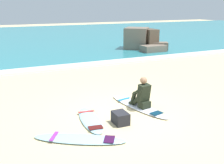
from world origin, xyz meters
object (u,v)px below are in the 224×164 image
surfer_seated (142,95)px  surfboard_spare_near (90,120)px  beach_bag (120,118)px  surfboard_main (138,106)px  surfboard_spare_far (80,139)px

surfer_seated → surfboard_spare_near: surfer_seated is taller
surfer_seated → beach_bag: (-1.09, -0.69, -0.28)m
surfboard_main → beach_bag: 1.35m
surfer_seated → surfboard_spare_far: size_ratio=0.44×
surfboard_spare_far → beach_bag: bearing=18.0°
surfboard_main → surfboard_spare_near: (-1.72, -0.32, 0.00)m
surfboard_spare_far → beach_bag: 1.37m
surfer_seated → beach_bag: surfer_seated is taller
surfboard_spare_far → surfboard_main: bearing=28.1°
surfboard_spare_near → surfboard_main: bearing=10.6°
beach_bag → surfboard_main: bearing=38.4°
surfer_seated → beach_bag: bearing=-147.8°
surfboard_spare_far → beach_bag: (1.30, 0.42, 0.12)m
surfboard_spare_far → surfboard_spare_near: bearing=55.9°
surfboard_spare_far → surfer_seated: bearing=24.9°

